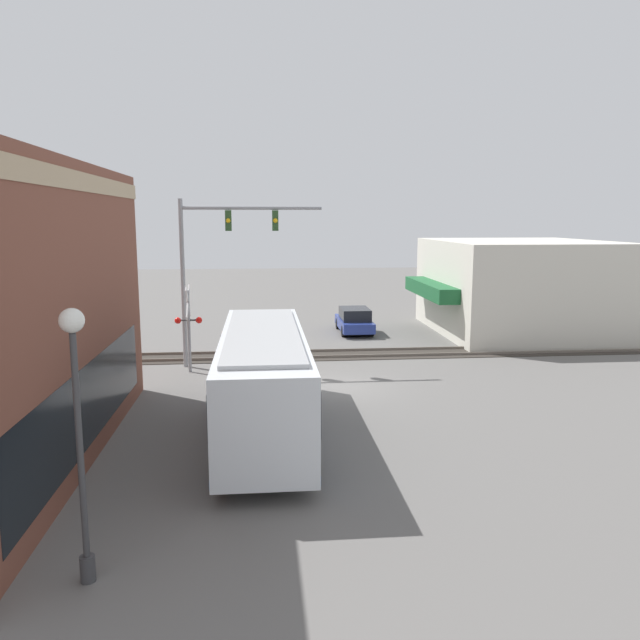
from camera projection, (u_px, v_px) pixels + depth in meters
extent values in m
plane|color=#605E5B|center=(334.00, 388.00, 24.72)|extent=(120.00, 120.00, 0.00)
cube|color=tan|center=(71.00, 181.00, 16.02)|extent=(14.88, 0.36, 0.50)
cube|color=black|center=(89.00, 402.00, 16.98)|extent=(12.33, 0.12, 2.20)
cube|color=beige|center=(518.00, 287.00, 36.50)|extent=(10.95, 9.41, 5.37)
cube|color=#19592D|center=(431.00, 289.00, 36.02)|extent=(7.66, 1.20, 0.80)
cube|color=silver|center=(263.00, 377.00, 19.37)|extent=(10.76, 2.55, 2.69)
cube|color=black|center=(263.00, 364.00, 19.30)|extent=(10.55, 2.59, 1.13)
cube|color=#194CA5|center=(264.00, 413.00, 19.56)|extent=(10.55, 2.58, 0.24)
cube|color=#A5A8AA|center=(263.00, 333.00, 19.14)|extent=(9.15, 2.17, 0.12)
cylinder|color=black|center=(263.00, 389.00, 22.70)|extent=(1.00, 2.57, 1.00)
cylinder|color=black|center=(265.00, 460.00, 16.05)|extent=(1.00, 2.57, 1.00)
cylinder|color=gray|center=(183.00, 284.00, 27.69)|extent=(0.20, 0.20, 7.50)
cylinder|color=gray|center=(252.00, 208.00, 27.44)|extent=(0.16, 6.19, 0.16)
cube|color=#284723|center=(228.00, 221.00, 27.43)|extent=(0.30, 0.27, 0.90)
sphere|color=yellow|center=(228.00, 221.00, 27.27)|extent=(0.20, 0.20, 0.20)
cube|color=#284723|center=(275.00, 221.00, 27.63)|extent=(0.30, 0.27, 0.90)
sphere|color=yellow|center=(275.00, 221.00, 27.47)|extent=(0.20, 0.20, 0.20)
cylinder|color=gray|center=(189.00, 332.00, 27.00)|extent=(0.14, 0.14, 3.60)
cube|color=white|center=(188.00, 302.00, 26.79)|extent=(1.41, 0.06, 1.41)
cube|color=white|center=(188.00, 302.00, 26.79)|extent=(1.41, 0.06, 1.41)
cylinder|color=#38383A|center=(189.00, 320.00, 26.91)|extent=(0.08, 0.90, 0.08)
sphere|color=red|center=(199.00, 320.00, 26.91)|extent=(0.28, 0.28, 0.28)
sphere|color=red|center=(178.00, 321.00, 26.82)|extent=(0.28, 0.28, 0.28)
cylinder|color=#38383A|center=(88.00, 569.00, 11.52)|extent=(0.28, 0.28, 0.50)
cylinder|color=#38383A|center=(81.00, 461.00, 11.18)|extent=(0.12, 0.12, 4.68)
sphere|color=white|center=(72.00, 320.00, 10.77)|extent=(0.44, 0.44, 0.44)
cube|color=#332D28|center=(320.00, 355.00, 30.61)|extent=(2.60, 60.00, 0.03)
cube|color=#6B6056|center=(321.00, 357.00, 29.89)|extent=(0.07, 60.00, 0.15)
cube|color=#6B6056|center=(318.00, 351.00, 31.30)|extent=(0.07, 60.00, 0.15)
cube|color=navy|center=(354.00, 324.00, 36.63)|extent=(4.21, 1.80, 0.56)
cube|color=black|center=(355.00, 314.00, 36.33)|extent=(2.32, 1.62, 0.66)
cylinder|color=black|center=(351.00, 323.00, 37.95)|extent=(0.64, 1.82, 0.64)
cylinder|color=black|center=(358.00, 331.00, 35.38)|extent=(0.64, 1.82, 0.64)
cylinder|color=black|center=(225.00, 358.00, 28.16)|extent=(0.28, 0.28, 0.80)
cylinder|color=#4C4C51|center=(224.00, 342.00, 28.05)|extent=(0.34, 0.34, 0.67)
sphere|color=tan|center=(224.00, 333.00, 27.98)|extent=(0.22, 0.22, 0.22)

